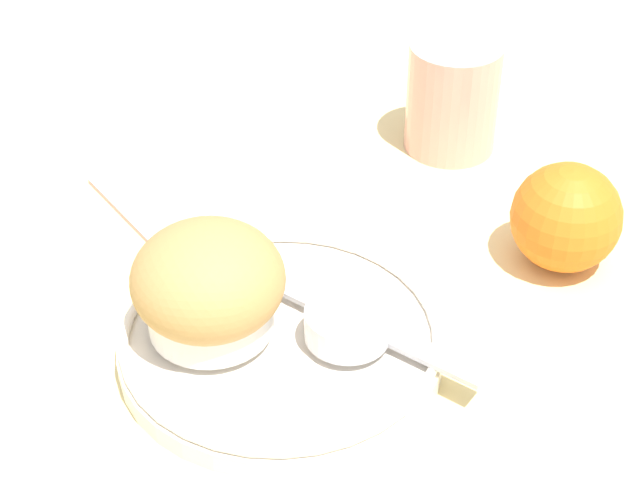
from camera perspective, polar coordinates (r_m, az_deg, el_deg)
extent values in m
plane|color=beige|center=(0.66, -2.44, -5.70)|extent=(3.00, 3.00, 0.00)
cylinder|color=silver|center=(0.65, -2.12, -5.64)|extent=(0.20, 0.20, 0.01)
torus|color=silver|center=(0.64, -2.14, -4.99)|extent=(0.19, 0.19, 0.01)
cylinder|color=silver|center=(0.64, -5.87, -3.64)|extent=(0.08, 0.08, 0.03)
ellipsoid|color=#A87F47|center=(0.62, -5.99, -2.11)|extent=(0.09, 0.09, 0.06)
cylinder|color=silver|center=(0.63, 1.49, -4.48)|extent=(0.05, 0.05, 0.02)
cylinder|color=silver|center=(0.63, 1.50, -3.96)|extent=(0.05, 0.05, 0.00)
sphere|color=maroon|center=(0.65, 1.71, -3.33)|extent=(0.02, 0.02, 0.02)
sphere|color=maroon|center=(0.64, 2.57, -4.08)|extent=(0.02, 0.02, 0.02)
cube|color=#B7B7BC|center=(0.65, 1.37, -4.01)|extent=(0.19, 0.07, 0.00)
sphere|color=orange|center=(0.72, 12.99, 1.19)|extent=(0.07, 0.07, 0.07)
cylinder|color=#E5998C|center=(0.82, 7.08, 7.60)|extent=(0.07, 0.07, 0.09)
cube|color=#D19E93|center=(0.78, -8.19, 2.03)|extent=(0.12, 0.07, 0.01)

